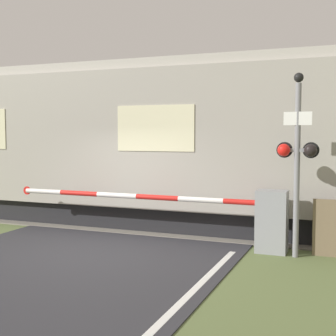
{
  "coord_description": "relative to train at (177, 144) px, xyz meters",
  "views": [
    {
      "loc": [
        4.74,
        -7.92,
        2.34
      ],
      "look_at": [
        0.85,
        1.92,
        1.57
      ],
      "focal_mm": 50.0,
      "sensor_mm": 36.0,
      "label": 1
    }
  ],
  "objects": [
    {
      "name": "crossing_barrier",
      "position": [
        2.2,
        -2.0,
        -1.41
      ],
      "size": [
        6.29,
        0.44,
        1.24
      ],
      "color": "gray",
      "rests_on": "ground_plane"
    },
    {
      "name": "track_bed",
      "position": [
        -0.56,
        0.0,
        -2.07
      ],
      "size": [
        36.0,
        3.2,
        0.13
      ],
      "color": "slate",
      "rests_on": "ground_plane"
    },
    {
      "name": "train",
      "position": [
        0.0,
        0.0,
        0.0
      ],
      "size": [
        18.8,
        2.93,
        4.1
      ],
      "color": "black",
      "rests_on": "ground_plane"
    },
    {
      "name": "signal_post",
      "position": [
        3.22,
        -2.19,
        -0.12
      ],
      "size": [
        0.79,
        0.26,
        3.48
      ],
      "color": "gray",
      "rests_on": "ground_plane"
    },
    {
      "name": "ground_plane",
      "position": [
        -0.56,
        -3.32,
        -2.1
      ],
      "size": [
        80.0,
        80.0,
        0.0
      ],
      "primitive_type": "plane",
      "color": "#5B6B3D"
    }
  ]
}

